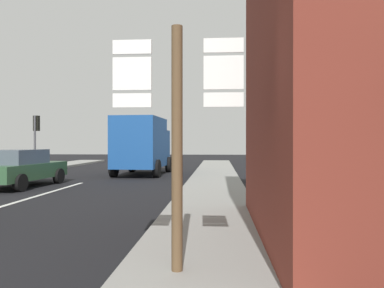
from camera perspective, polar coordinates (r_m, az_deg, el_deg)
name	(u,v)px	position (r m, az deg, el deg)	size (l,w,h in m)	color
ground_plane	(62,189)	(15.03, -19.11, -6.44)	(80.00, 80.00, 0.00)	black
sidewalk_right	(213,196)	(11.85, 3.21, -7.89)	(2.27, 44.00, 0.14)	gray
lane_centre_stripe	(1,207)	(11.49, -27.05, -8.49)	(0.16, 12.00, 0.01)	silver
sedan_far	(20,168)	(16.12, -24.76, -3.29)	(2.23, 4.33, 1.47)	#2D5133
delivery_truck	(142,144)	(20.30, -7.56, -0.03)	(2.66, 5.09, 3.05)	#19478C
route_sign_post	(177,129)	(4.70, -2.27, 2.25)	(1.66, 0.14, 3.20)	brown
traffic_light_far_left	(36,130)	(23.94, -22.65, 1.94)	(0.30, 0.49, 3.33)	#47474C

